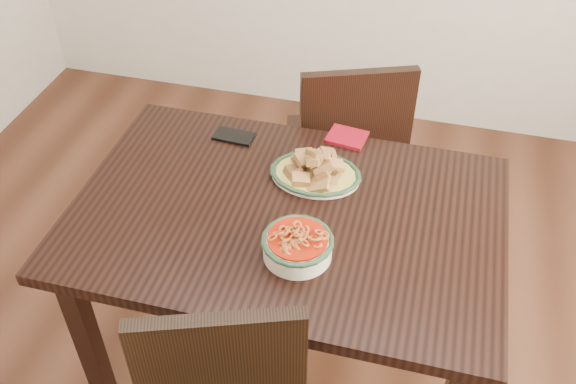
% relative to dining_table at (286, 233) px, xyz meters
% --- Properties ---
extents(floor, '(3.50, 3.50, 0.00)m').
position_rel_dining_table_xyz_m(floor, '(-0.11, -0.06, -0.66)').
color(floor, '#3C1F13').
rests_on(floor, ground).
extents(dining_table, '(1.27, 0.85, 0.75)m').
position_rel_dining_table_xyz_m(dining_table, '(0.00, 0.00, 0.00)').
color(dining_table, black).
rests_on(dining_table, ground).
extents(chair_far, '(0.54, 0.54, 0.89)m').
position_rel_dining_table_xyz_m(chair_far, '(0.07, 0.71, -0.16)').
color(chair_far, black).
rests_on(chair_far, ground).
extents(fish_plate, '(0.28, 0.22, 0.11)m').
position_rel_dining_table_xyz_m(fish_plate, '(0.05, 0.18, 0.14)').
color(fish_plate, beige).
rests_on(fish_plate, dining_table).
extents(noodle_bowl, '(0.20, 0.20, 0.08)m').
position_rel_dining_table_xyz_m(noodle_bowl, '(0.07, -0.16, 0.13)').
color(noodle_bowl, '#F1E9CC').
rests_on(noodle_bowl, dining_table).
extents(smartphone, '(0.14, 0.08, 0.01)m').
position_rel_dining_table_xyz_m(smartphone, '(-0.26, 0.31, 0.10)').
color(smartphone, black).
rests_on(smartphone, dining_table).
extents(napkin, '(0.14, 0.12, 0.01)m').
position_rel_dining_table_xyz_m(napkin, '(0.11, 0.40, 0.10)').
color(napkin, maroon).
rests_on(napkin, dining_table).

